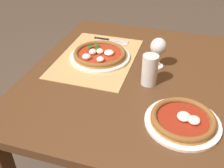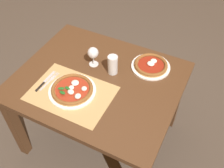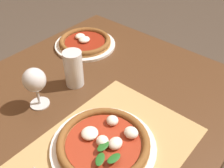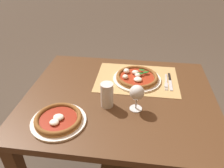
% 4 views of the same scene
% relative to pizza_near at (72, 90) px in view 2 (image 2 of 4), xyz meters
% --- Properties ---
extents(ground_plane, '(24.00, 24.00, 0.00)m').
position_rel_pizza_near_xyz_m(ground_plane, '(0.09, 0.18, -0.76)').
color(ground_plane, '#473D33').
extents(dining_table, '(1.15, 0.96, 0.74)m').
position_rel_pizza_near_xyz_m(dining_table, '(0.09, 0.18, -0.13)').
color(dining_table, '#4C301C').
rests_on(dining_table, ground).
extents(paper_placemat, '(0.55, 0.39, 0.00)m').
position_rel_pizza_near_xyz_m(paper_placemat, '(-0.00, -0.02, -0.02)').
color(paper_placemat, tan).
rests_on(paper_placemat, dining_table).
extents(pizza_near, '(0.32, 0.32, 0.05)m').
position_rel_pizza_near_xyz_m(pizza_near, '(0.00, 0.00, 0.00)').
color(pizza_near, white).
rests_on(pizza_near, paper_placemat).
extents(pizza_far, '(0.29, 0.29, 0.05)m').
position_rel_pizza_near_xyz_m(pizza_far, '(0.38, 0.47, -0.00)').
color(pizza_far, white).
rests_on(pizza_far, dining_table).
extents(wine_glass, '(0.08, 0.08, 0.16)m').
position_rel_pizza_near_xyz_m(wine_glass, '(-0.01, 0.30, 0.08)').
color(wine_glass, silver).
rests_on(wine_glass, dining_table).
extents(pint_glass, '(0.07, 0.07, 0.15)m').
position_rel_pizza_near_xyz_m(pint_glass, '(0.16, 0.29, 0.05)').
color(pint_glass, silver).
rests_on(pint_glass, dining_table).
extents(fork, '(0.03, 0.20, 0.00)m').
position_rel_pizza_near_xyz_m(fork, '(-0.20, 0.01, -0.02)').
color(fork, '#B7B7BC').
rests_on(fork, paper_placemat).
extents(knife, '(0.02, 0.22, 0.01)m').
position_rel_pizza_near_xyz_m(knife, '(-0.22, -0.00, -0.02)').
color(knife, black).
rests_on(knife, paper_placemat).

